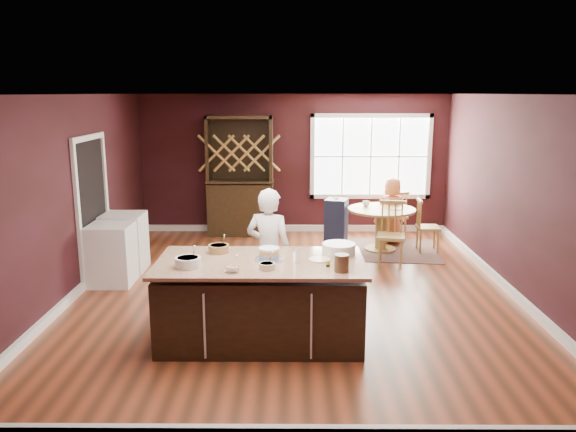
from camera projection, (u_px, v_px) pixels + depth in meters
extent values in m
plane|color=brown|center=(294.00, 290.00, 7.89)|extent=(7.00, 7.00, 0.00)
plane|color=white|center=(295.00, 94.00, 7.31)|extent=(7.00, 7.00, 0.00)
plane|color=#36131C|center=(294.00, 164.00, 11.01)|extent=(6.00, 0.00, 6.00)
plane|color=#36131C|center=(297.00, 281.00, 4.18)|extent=(6.00, 0.00, 6.00)
plane|color=#36131C|center=(74.00, 196.00, 7.62)|extent=(0.00, 7.00, 7.00)
plane|color=#36131C|center=(516.00, 196.00, 7.58)|extent=(0.00, 7.00, 7.00)
cube|color=black|center=(261.00, 304.00, 6.25)|extent=(2.20, 1.11, 0.83)
cube|color=#D6B18E|center=(260.00, 263.00, 6.14)|extent=(2.28, 1.19, 0.04)
cylinder|color=brown|center=(380.00, 249.00, 9.91)|extent=(0.55, 0.55, 0.04)
cylinder|color=brown|center=(381.00, 230.00, 9.84)|extent=(0.20, 0.20, 0.67)
cylinder|color=brown|center=(382.00, 210.00, 9.76)|extent=(1.18, 1.18, 0.04)
imported|color=white|center=(269.00, 252.00, 6.92)|extent=(0.67, 0.54, 1.60)
cylinder|color=white|center=(188.00, 262.00, 5.92)|extent=(0.27, 0.27, 0.10)
cylinder|color=#978148|center=(219.00, 249.00, 6.45)|extent=(0.24, 0.24, 0.09)
cylinder|color=white|center=(232.00, 269.00, 5.75)|extent=(0.15, 0.15, 0.06)
cylinder|color=beige|center=(267.00, 266.00, 5.85)|extent=(0.17, 0.17, 0.06)
cylinder|color=white|center=(296.00, 256.00, 6.04)|extent=(0.08, 0.08, 0.16)
cylinder|color=beige|center=(320.00, 260.00, 6.16)|extent=(0.24, 0.24, 0.02)
cylinder|color=white|center=(339.00, 249.00, 6.37)|extent=(0.38, 0.38, 0.13)
cylinder|color=#502D1C|center=(342.00, 263.00, 5.76)|extent=(0.15, 0.15, 0.18)
cube|color=brown|center=(380.00, 250.00, 9.91)|extent=(2.15, 1.74, 0.01)
imported|color=#D47445|center=(391.00, 211.00, 10.21)|extent=(0.66, 0.50, 1.23)
cylinder|color=beige|center=(396.00, 209.00, 9.68)|extent=(0.20, 0.20, 0.01)
imported|color=white|center=(366.00, 204.00, 9.92)|extent=(0.15, 0.15, 0.10)
cube|color=#3C2613|center=(240.00, 176.00, 10.79)|extent=(1.26, 0.52, 2.30)
cube|color=white|center=(111.00, 254.00, 8.08)|extent=(0.61, 0.59, 0.88)
cube|color=white|center=(124.00, 242.00, 8.71)|extent=(0.62, 0.60, 0.90)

